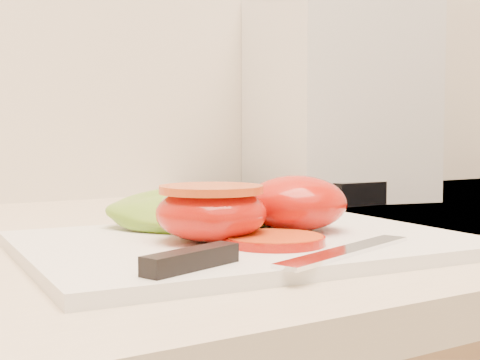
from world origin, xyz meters
TOP-DOWN VIEW (x-y plane):
  - cutting_board at (0.01, 1.54)m, footprint 0.36×0.27m
  - tomato_half_dome at (0.07, 1.55)m, footprint 0.09×0.09m
  - tomato_half_cut at (-0.02, 1.54)m, footprint 0.09×0.09m
  - tomato_slice_0 at (0.01, 1.50)m, footprint 0.07×0.07m
  - lettuce_leaf_0 at (0.00, 1.61)m, footprint 0.19×0.17m
  - lettuce_leaf_1 at (0.04, 1.61)m, footprint 0.13×0.13m
  - knife at (-0.04, 1.45)m, footprint 0.23×0.07m
  - appliance at (0.36, 1.85)m, footprint 0.25×0.29m

SIDE VIEW (x-z plane):
  - cutting_board at x=0.01m, z-range 0.93..0.94m
  - tomato_slice_0 at x=0.01m, z-range 0.94..0.95m
  - knife at x=-0.04m, z-range 0.94..0.95m
  - lettuce_leaf_1 at x=0.04m, z-range 0.94..0.96m
  - lettuce_leaf_0 at x=0.00m, z-range 0.94..0.97m
  - tomato_half_cut at x=-0.02m, z-range 0.94..0.98m
  - tomato_half_dome at x=0.07m, z-range 0.94..0.99m
  - appliance at x=0.36m, z-range 0.93..1.23m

